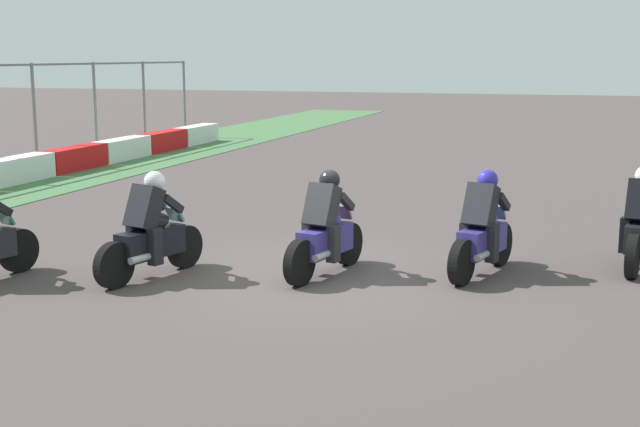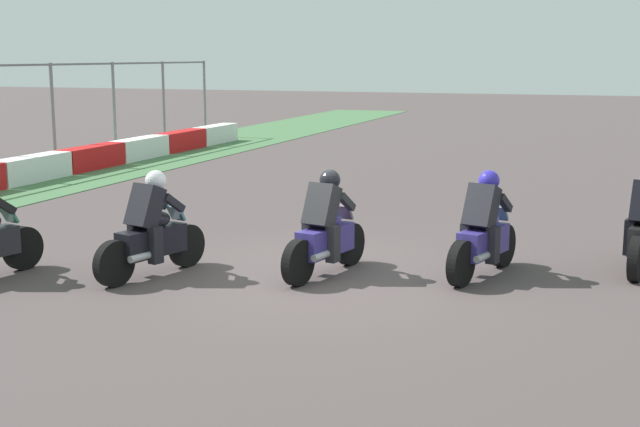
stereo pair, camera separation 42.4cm
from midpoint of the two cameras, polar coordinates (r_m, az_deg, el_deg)
ground_plane at (r=12.38m, az=0.89°, el=-4.12°), size 120.00×120.00×0.00m
rider_lane_b at (r=12.47m, az=11.69°, el=-1.29°), size 2.00×0.69×1.51m
rider_lane_c at (r=12.29m, az=1.34°, el=-1.25°), size 2.02×0.64×1.51m
rider_lane_d at (r=12.40m, az=-10.11°, el=-1.30°), size 2.00×0.69×1.51m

